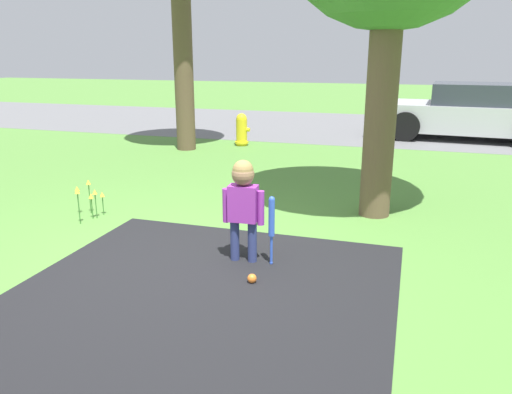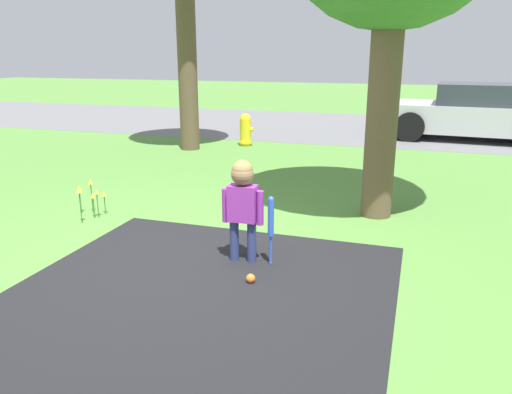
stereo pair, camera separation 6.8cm
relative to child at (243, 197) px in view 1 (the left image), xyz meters
name	(u,v)px [view 1 (the left image)]	position (x,y,z in m)	size (l,w,h in m)	color
ground_plane	(181,261)	(-0.57, -0.20, -0.64)	(60.00, 60.00, 0.00)	#518438
street_strip	(335,126)	(-0.57, 9.48, -0.64)	(40.00, 6.00, 0.01)	slate
child	(243,197)	(0.00, 0.00, 0.00)	(0.40, 0.21, 0.99)	navy
baseball_bat	(272,221)	(0.28, 0.00, -0.21)	(0.06, 0.06, 0.67)	blue
sports_ball	(252,278)	(0.23, -0.44, -0.60)	(0.08, 0.08, 0.08)	orange
fire_hydrant	(242,130)	(-2.05, 5.92, -0.30)	(0.33, 0.30, 0.69)	yellow
parked_car	(470,112)	(2.70, 8.33, -0.03)	(4.29, 2.18, 1.27)	#B7B7BC
flower_bed	(89,193)	(-2.21, 0.70, -0.34)	(0.36, 0.44, 0.43)	#38702D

